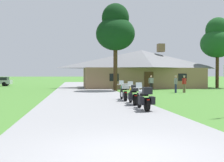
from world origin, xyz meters
The scene contains 11 objects.
ground_plane centered at (0.00, 20.00, 0.00)m, with size 500.00×500.00×0.00m, color #42752D.
asphalt_driveway centered at (0.00, 18.00, 0.03)m, with size 6.40×80.00×0.06m, color gray.
motorcycle_silver_nearest_to_camera centered at (2.16, 6.92, 0.61)m, with size 0.72×2.08×1.30m.
motorcycle_yellow_second_in_row centered at (2.20, 9.41, 0.61)m, with size 0.75×2.08×1.30m.
motorcycle_green_farthest_in_row centered at (2.12, 11.96, 0.62)m, with size 0.66×2.08×1.30m.
stone_lodge centered at (7.88, 29.93, 2.62)m, with size 16.23×7.98×5.99m.
bystander_gray_shirt_near_lodge centered at (7.04, 22.37, 0.93)m, with size 0.55×0.23×1.67m.
bystander_gray_shirt_beside_signpost centered at (8.62, 19.33, 0.95)m, with size 0.24×0.55×1.69m.
bystander_red_shirt_by_tree centered at (9.50, 19.37, 0.95)m, with size 0.51×0.35×1.69m.
tree_right_of_lodge centered at (17.96, 28.25, 6.48)m, with size 4.49×4.49×9.45m.
tree_by_lodge_front centered at (3.28, 23.11, 6.62)m, with size 4.20×4.20×9.41m.
Camera 1 is at (-1.17, -5.55, 1.75)m, focal length 43.10 mm.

